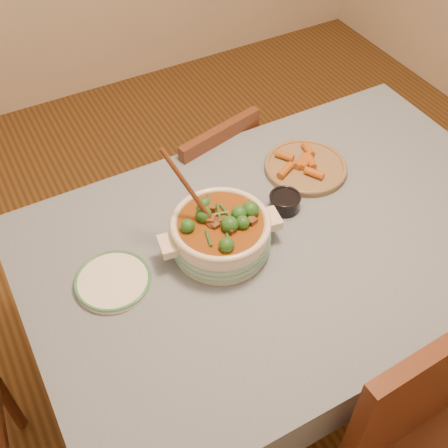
# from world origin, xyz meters

# --- Properties ---
(floor) EXTENTS (4.50, 4.50, 0.00)m
(floor) POSITION_xyz_m (0.00, 0.00, 0.00)
(floor) COLOR #472E14
(floor) RESTS_ON ground
(dining_table) EXTENTS (1.68, 1.08, 0.76)m
(dining_table) POSITION_xyz_m (0.00, 0.00, 0.66)
(dining_table) COLOR brown
(dining_table) RESTS_ON floor
(stew_casserole) EXTENTS (0.39, 0.34, 0.36)m
(stew_casserole) POSITION_xyz_m (-0.22, 0.06, 0.83)
(stew_casserole) COLOR beige
(stew_casserole) RESTS_ON dining_table
(white_plate) EXTENTS (0.30, 0.30, 0.02)m
(white_plate) POSITION_xyz_m (-0.56, 0.09, 0.77)
(white_plate) COLOR white
(white_plate) RESTS_ON dining_table
(condiment_bowl) EXTENTS (0.13, 0.13, 0.06)m
(condiment_bowl) POSITION_xyz_m (0.06, 0.12, 0.79)
(condiment_bowl) COLOR black
(condiment_bowl) RESTS_ON dining_table
(fried_plate) EXTENTS (0.37, 0.37, 0.05)m
(fried_plate) POSITION_xyz_m (0.23, 0.24, 0.78)
(fried_plate) COLOR olive
(fried_plate) RESTS_ON dining_table
(chair_far) EXTENTS (0.46, 0.46, 0.82)m
(chair_far) POSITION_xyz_m (0.01, 0.63, 0.46)
(chair_far) COLOR #5A311B
(chair_far) RESTS_ON floor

